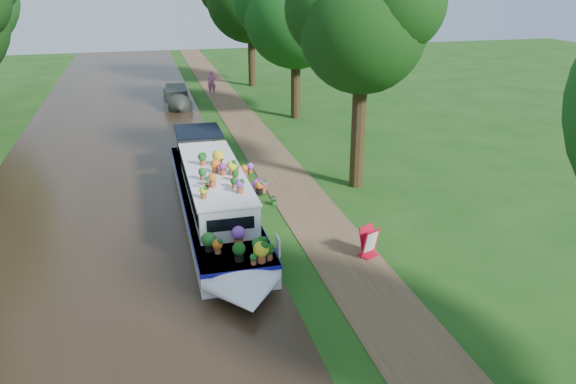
% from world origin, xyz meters
% --- Properties ---
extents(ground, '(100.00, 100.00, 0.00)m').
position_xyz_m(ground, '(0.00, 0.00, 0.00)').
color(ground, '#173F0F').
rests_on(ground, ground).
extents(canal_water, '(10.00, 100.00, 0.02)m').
position_xyz_m(canal_water, '(-6.00, 0.00, 0.01)').
color(canal_water, black).
rests_on(canal_water, ground).
extents(towpath, '(2.20, 100.00, 0.03)m').
position_xyz_m(towpath, '(1.20, 0.00, 0.01)').
color(towpath, brown).
rests_on(towpath, ground).
extents(plant_boat, '(2.29, 13.52, 2.30)m').
position_xyz_m(plant_boat, '(-2.25, 0.96, 0.85)').
color(plant_boat, white).
rests_on(plant_boat, canal_water).
extents(tree_near_overhang, '(5.52, 5.28, 8.99)m').
position_xyz_m(tree_near_overhang, '(3.79, 3.06, 6.60)').
color(tree_near_overhang, black).
rests_on(tree_near_overhang, ground).
extents(tree_near_mid, '(6.90, 6.60, 9.40)m').
position_xyz_m(tree_near_mid, '(4.48, 15.08, 6.44)').
color(tree_near_mid, black).
rests_on(tree_near_mid, ground).
extents(second_boat, '(1.88, 5.97, 1.15)m').
position_xyz_m(second_boat, '(-2.22, 20.59, 0.47)').
color(second_boat, black).
rests_on(second_boat, canal_water).
extents(sandwich_board, '(0.65, 0.69, 0.94)m').
position_xyz_m(sandwich_board, '(1.93, -2.97, 0.46)').
color(sandwich_board, '#B80D26').
rests_on(sandwich_board, towpath).
extents(pedestrian_pink, '(0.68, 0.52, 1.67)m').
position_xyz_m(pedestrian_pink, '(0.50, 23.21, 0.86)').
color(pedestrian_pink, '#D45788').
rests_on(pedestrian_pink, towpath).
extents(verge_plant, '(0.50, 0.48, 0.44)m').
position_xyz_m(verge_plant, '(0.05, 1.83, 0.22)').
color(verge_plant, '#1F6824').
rests_on(verge_plant, ground).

